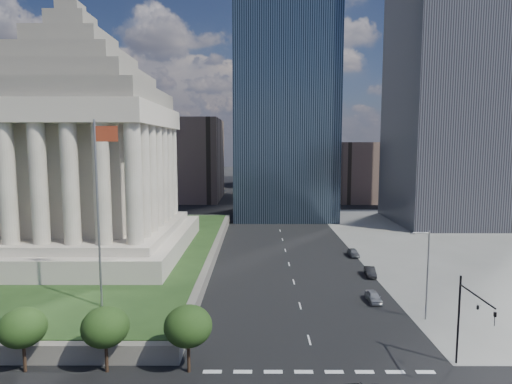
{
  "coord_description": "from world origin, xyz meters",
  "views": [
    {
      "loc": [
        -5.18,
        -20.52,
        19.32
      ],
      "look_at": [
        -5.3,
        23.59,
        14.39
      ],
      "focal_mm": 30.0,
      "sensor_mm": 36.0,
      "label": 1
    }
  ],
  "objects_px": {
    "war_memorial": "(76,131)",
    "parked_sedan_mid": "(370,272)",
    "traffic_signal_ne": "(469,314)",
    "parked_sedan_far": "(353,253)",
    "street_lamp_north": "(426,270)",
    "flagpole": "(99,204)",
    "parked_sedan_near": "(374,297)"
  },
  "relations": [
    {
      "from": "war_memorial",
      "to": "parked_sedan_mid",
      "type": "xyz_separation_m",
      "value": [
        45.5,
        -7.28,
        -20.75
      ]
    },
    {
      "from": "traffic_signal_ne",
      "to": "parked_sedan_mid",
      "type": "height_order",
      "value": "traffic_signal_ne"
    },
    {
      "from": "traffic_signal_ne",
      "to": "parked_sedan_far",
      "type": "relative_size",
      "value": 2.05
    },
    {
      "from": "war_memorial",
      "to": "parked_sedan_mid",
      "type": "height_order",
      "value": "war_memorial"
    },
    {
      "from": "war_memorial",
      "to": "street_lamp_north",
      "type": "distance_m",
      "value": 54.92
    },
    {
      "from": "flagpole",
      "to": "parked_sedan_far",
      "type": "distance_m",
      "value": 45.2
    },
    {
      "from": "flagpole",
      "to": "parked_sedan_mid",
      "type": "height_order",
      "value": "flagpole"
    },
    {
      "from": "flagpole",
      "to": "traffic_signal_ne",
      "type": "distance_m",
      "value": 36.69
    },
    {
      "from": "traffic_signal_ne",
      "to": "parked_sedan_far",
      "type": "height_order",
      "value": "traffic_signal_ne"
    },
    {
      "from": "parked_sedan_near",
      "to": "war_memorial",
      "type": "bearing_deg",
      "value": 158.05
    },
    {
      "from": "war_memorial",
      "to": "traffic_signal_ne",
      "type": "xyz_separation_m",
      "value": [
        46.5,
        -34.3,
        -16.15
      ]
    },
    {
      "from": "war_memorial",
      "to": "parked_sedan_far",
      "type": "height_order",
      "value": "war_memorial"
    },
    {
      "from": "war_memorial",
      "to": "traffic_signal_ne",
      "type": "bearing_deg",
      "value": -36.42
    },
    {
      "from": "war_memorial",
      "to": "parked_sedan_near",
      "type": "relative_size",
      "value": 10.32
    },
    {
      "from": "flagpole",
      "to": "parked_sedan_near",
      "type": "bearing_deg",
      "value": 11.58
    },
    {
      "from": "war_memorial",
      "to": "flagpole",
      "type": "height_order",
      "value": "war_memorial"
    },
    {
      "from": "parked_sedan_near",
      "to": "parked_sedan_far",
      "type": "xyz_separation_m",
      "value": [
        2.31,
        21.53,
        0.02
      ]
    },
    {
      "from": "parked_sedan_near",
      "to": "parked_sedan_far",
      "type": "height_order",
      "value": "parked_sedan_far"
    },
    {
      "from": "parked_sedan_far",
      "to": "parked_sedan_near",
      "type": "bearing_deg",
      "value": -97.46
    },
    {
      "from": "war_memorial",
      "to": "traffic_signal_ne",
      "type": "height_order",
      "value": "war_memorial"
    },
    {
      "from": "war_memorial",
      "to": "flagpole",
      "type": "distance_m",
      "value": 28.16
    },
    {
      "from": "parked_sedan_far",
      "to": "street_lamp_north",
      "type": "bearing_deg",
      "value": -87.43
    },
    {
      "from": "flagpole",
      "to": "war_memorial",
      "type": "bearing_deg",
      "value": 116.89
    },
    {
      "from": "war_memorial",
      "to": "parked_sedan_near",
      "type": "bearing_deg",
      "value": -22.23
    },
    {
      "from": "street_lamp_north",
      "to": "parked_sedan_near",
      "type": "relative_size",
      "value": 2.65
    },
    {
      "from": "traffic_signal_ne",
      "to": "parked_sedan_mid",
      "type": "bearing_deg",
      "value": 92.12
    },
    {
      "from": "parked_sedan_far",
      "to": "flagpole",
      "type": "bearing_deg",
      "value": -141.4
    },
    {
      "from": "parked_sedan_mid",
      "to": "parked_sedan_near",
      "type": "bearing_deg",
      "value": -96.52
    },
    {
      "from": "war_memorial",
      "to": "parked_sedan_far",
      "type": "xyz_separation_m",
      "value": [
        45.5,
        3.89,
        -20.74
      ]
    },
    {
      "from": "war_memorial",
      "to": "flagpole",
      "type": "relative_size",
      "value": 1.95
    },
    {
      "from": "traffic_signal_ne",
      "to": "parked_sedan_mid",
      "type": "distance_m",
      "value": 27.44
    },
    {
      "from": "war_memorial",
      "to": "parked_sedan_mid",
      "type": "bearing_deg",
      "value": -9.08
    }
  ]
}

